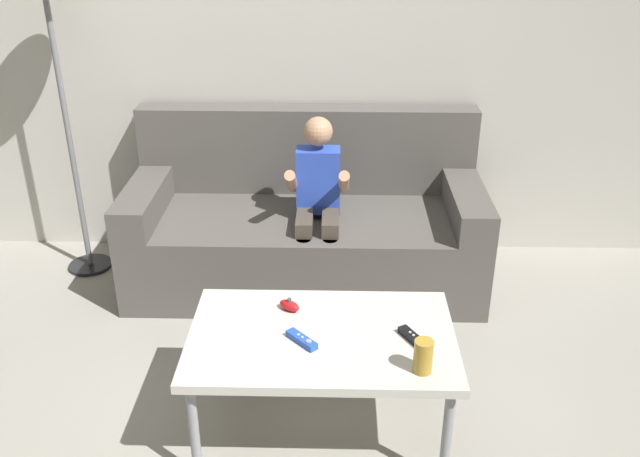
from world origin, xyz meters
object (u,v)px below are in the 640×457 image
Objects in this scene: person_seated_on_couch at (318,200)px; couch at (306,227)px; game_remote_black_far_corner at (413,338)px; soda_can at (423,356)px; game_remote_blue_near_edge at (302,340)px; coffee_table at (322,343)px; nunchuk_red at (289,305)px.

couch is at bearing 110.93° from person_seated_on_couch.
person_seated_on_couch is 6.76× the size of game_remote_black_far_corner.
game_remote_blue_near_edge is at bearing 159.90° from soda_can.
person_seated_on_couch is at bearing 88.56° from game_remote_blue_near_edge.
game_remote_black_far_corner is at bearing -70.83° from person_seated_on_couch.
game_remote_black_far_corner reaches higher than coffee_table.
soda_can reaches higher than game_remote_blue_near_edge.
soda_can is (0.42, -0.15, 0.05)m from game_remote_blue_near_edge.
couch is 1.08m from nunchuk_red.
couch is at bearing 95.25° from coffee_table.
game_remote_blue_near_edge is at bearing -176.79° from game_remote_black_far_corner.
nunchuk_red is at bearing -90.90° from couch.
game_remote_black_far_corner is 1.14× the size of soda_can.
couch is 0.31m from person_seated_on_couch.
couch is 13.26× the size of game_remote_black_far_corner.
coffee_table is at bearing 149.18° from soda_can.
nunchuk_red is 0.50m from game_remote_black_far_corner.
soda_can reaches higher than coffee_table.
game_remote_black_far_corner is (0.33, -0.03, 0.05)m from coffee_table.
coffee_table is 0.21m from nunchuk_red.
coffee_table is (0.11, -1.23, 0.12)m from couch.
couch is at bearing 89.10° from nunchuk_red.
couch reaches higher than game_remote_black_far_corner.
couch is at bearing 109.43° from game_remote_black_far_corner.
nunchuk_red is (-0.06, 0.21, 0.01)m from game_remote_blue_near_edge.
game_remote_blue_near_edge is 0.22m from nunchuk_red.
soda_can is (0.48, -0.37, 0.04)m from nunchuk_red.
coffee_table is at bearing 174.60° from game_remote_black_far_corner.
game_remote_blue_near_edge is 1.28× the size of nunchuk_red.
soda_can reaches higher than nunchuk_red.
nunchuk_red is at bearing 157.37° from game_remote_black_far_corner.
soda_can is at bearing -85.15° from game_remote_black_far_corner.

